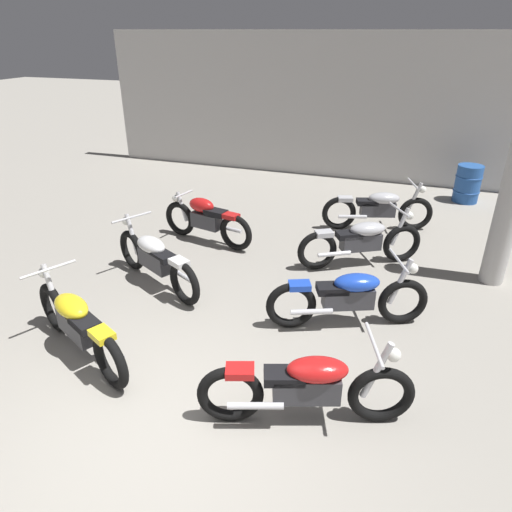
# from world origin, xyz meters

# --- Properties ---
(ground_plane) EXTENTS (60.00, 60.00, 0.00)m
(ground_plane) POSITION_xyz_m (0.00, 0.00, 0.00)
(ground_plane) COLOR gray
(back_wall) EXTENTS (12.84, 0.24, 3.60)m
(back_wall) POSITION_xyz_m (0.00, 9.59, 1.80)
(back_wall) COLOR #BCBAB7
(back_wall) RESTS_ON ground
(motorcycle_left_row_0) EXTENTS (1.99, 1.12, 0.97)m
(motorcycle_left_row_0) POSITION_xyz_m (-1.48, 0.92, 0.45)
(motorcycle_left_row_0) COLOR black
(motorcycle_left_row_0) RESTS_ON ground
(motorcycle_left_row_1) EXTENTS (1.97, 1.15, 0.97)m
(motorcycle_left_row_1) POSITION_xyz_m (-1.49, 2.75, 0.45)
(motorcycle_left_row_1) COLOR black
(motorcycle_left_row_1) RESTS_ON ground
(motorcycle_left_row_2) EXTENTS (1.95, 0.62, 0.88)m
(motorcycle_left_row_2) POSITION_xyz_m (-1.44, 4.47, 0.46)
(motorcycle_left_row_2) COLOR black
(motorcycle_left_row_2) RESTS_ON ground
(motorcycle_right_row_0) EXTENTS (2.09, 0.94, 0.97)m
(motorcycle_right_row_0) POSITION_xyz_m (1.36, 0.78, 0.45)
(motorcycle_right_row_0) COLOR black
(motorcycle_right_row_0) RESTS_ON ground
(motorcycle_right_row_1) EXTENTS (2.04, 1.03, 0.97)m
(motorcycle_right_row_1) POSITION_xyz_m (1.48, 2.62, 0.45)
(motorcycle_right_row_1) COLOR black
(motorcycle_right_row_1) RESTS_ON ground
(motorcycle_right_row_2) EXTENTS (1.93, 1.21, 0.97)m
(motorcycle_right_row_2) POSITION_xyz_m (1.40, 4.46, 0.45)
(motorcycle_right_row_2) COLOR black
(motorcycle_right_row_2) RESTS_ON ground
(motorcycle_right_row_3) EXTENTS (2.10, 0.91, 0.97)m
(motorcycle_right_row_3) POSITION_xyz_m (1.50, 6.13, 0.45)
(motorcycle_right_row_3) COLOR black
(motorcycle_right_row_3) RESTS_ON ground
(oil_drum) EXTENTS (0.59, 0.59, 0.85)m
(oil_drum) POSITION_xyz_m (3.27, 8.52, 0.43)
(oil_drum) COLOR #23519E
(oil_drum) RESTS_ON ground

